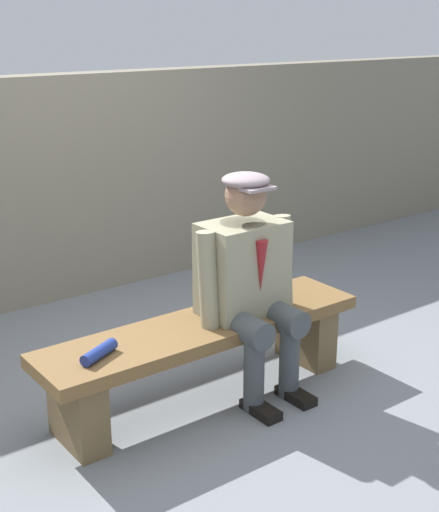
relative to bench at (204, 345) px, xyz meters
name	(u,v)px	position (x,y,z in m)	size (l,w,h in m)	color
ground_plane	(205,397)	(0.00, 0.00, -0.31)	(30.00, 30.00, 0.00)	slate
bench	(204,345)	(0.00, 0.00, 0.00)	(1.85, 0.44, 0.44)	brown
seated_man	(249,276)	(-0.26, 0.05, 0.35)	(0.62, 0.59, 1.21)	gray
rolled_magazine	(99,352)	(0.64, 0.04, 0.16)	(0.06, 0.06, 0.22)	navy
stadium_wall	(47,190)	(0.00, -1.91, 0.49)	(12.00, 0.24, 1.60)	gray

